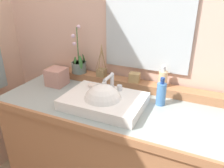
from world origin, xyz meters
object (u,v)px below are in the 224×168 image
Objects in this scene: potted_plant at (79,65)px; soap_dispenser at (163,78)px; reed_diffuser at (102,72)px; tissue_box at (57,77)px; sink_basin at (103,102)px; soap_bar at (92,85)px; lotion_bottle at (161,93)px; trinket_box at (134,77)px.

soap_dispenser is (0.64, 0.01, -0.00)m from potted_plant.
reed_diffuser is 0.33m from tissue_box.
sink_basin is 3.37× the size of soap_dispenser.
soap_dispenser reaches higher than sink_basin.
soap_bar is 0.20× the size of potted_plant.
tissue_box is at bearing -120.40° from potted_plant.
soap_bar is 0.32m from tissue_box.
potted_plant is at bearing -179.96° from reed_diffuser.
lotion_bottle is at bearing 1.44° from tissue_box.
reed_diffuser is 0.25m from trinket_box.
sink_basin is at bearing -151.38° from lotion_bottle.
sink_basin is 0.17m from soap_bar.
soap_bar is 0.30m from trinket_box.
soap_dispenser is 0.75m from tissue_box.
soap_dispenser is at bearing 48.23° from sink_basin.
tissue_box is at bearing -168.23° from trinket_box.
soap_bar is 0.39× the size of lotion_bottle.
potted_plant reaches higher than trinket_box.
soap_bar is 0.49× the size of soap_dispenser.
trinket_box is at bearing -0.20° from potted_plant.
trinket_box is at bearing -0.39° from reed_diffuser.
soap_bar is 0.44m from lotion_bottle.
tissue_box is (-0.73, -0.17, -0.05)m from soap_dispenser.
sink_basin is at bearing -37.48° from soap_bar.
trinket_box is (-0.19, -0.01, -0.02)m from soap_dispenser.
lotion_bottle reaches higher than soap_bar.
potted_plant reaches higher than reed_diffuser.
soap_bar is at bearing -152.66° from soap_dispenser.
soap_dispenser is (0.41, 0.21, 0.04)m from soap_bar.
potted_plant is 0.20m from reed_diffuser.
reed_diffuser reaches higher than sink_basin.
tissue_box is at bearing -167.26° from soap_dispenser.
soap_bar is at bearing -141.55° from trinket_box.
reed_diffuser is 0.49m from lotion_bottle.
potted_plant is 1.49× the size of reed_diffuser.
reed_diffuser is (-0.45, -0.01, -0.02)m from soap_dispenser.
lotion_bottle is 0.76m from tissue_box.
reed_diffuser is at bearing 28.92° from tissue_box.
soap_dispenser reaches higher than tissue_box.
reed_diffuser is (0.19, 0.00, -0.03)m from potted_plant.
lotion_bottle is at bearing -36.60° from trinket_box.
soap_bar is at bearing -171.37° from lotion_bottle.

